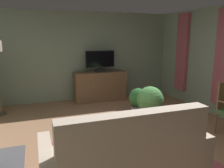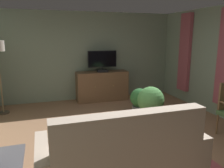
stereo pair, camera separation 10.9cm
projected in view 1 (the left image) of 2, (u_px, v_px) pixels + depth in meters
ground_plane at (126, 144)px, 4.04m from camera, size 5.85×6.84×0.04m
wall_back at (85, 56)px, 6.68m from camera, size 5.85×0.10×2.58m
curtain_panel_near at (223, 57)px, 5.02m from camera, size 0.10×0.44×2.17m
curtain_panel_far at (182, 53)px, 6.41m from camera, size 0.10×0.44×2.17m
rug_central at (135, 161)px, 3.45m from camera, size 2.36×2.13×0.01m
tv_cabinet at (100, 87)px, 6.66m from camera, size 1.51×0.52×0.86m
television at (100, 61)px, 6.45m from camera, size 0.85×0.20×0.61m
coffee_table at (109, 122)px, 4.05m from camera, size 0.99×0.60×0.41m
tv_remote at (109, 121)px, 3.98m from camera, size 0.07×0.17×0.02m
sofa_floral at (126, 160)px, 2.82m from camera, size 2.07×0.87×1.09m
potted_plant_tall_palm_by_window at (138, 101)px, 5.42m from camera, size 0.46×0.46×0.66m
potted_plant_leafy_by_curtain at (150, 104)px, 4.64m from camera, size 0.55×0.55×0.88m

